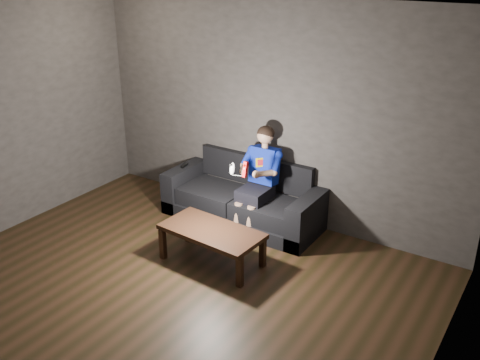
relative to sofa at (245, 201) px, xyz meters
The scene contains 10 objects.
floor 2.22m from the sofa, 85.01° to the right, with size 5.00×5.00×0.00m, color black.
back_wall 1.15m from the sofa, 57.21° to the left, with size 5.00×0.04×2.70m, color #332F2C.
right_wall 3.65m from the sofa, 39.27° to the right, with size 0.04×5.00×2.70m, color #332F2C.
ceiling 3.30m from the sofa, 85.01° to the right, with size 5.00×5.00×0.02m, color beige.
sofa is the anchor object (origin of this frame).
child 0.51m from the sofa, 10.07° to the right, with size 0.50×0.61×1.22m.
wii_remote_red 0.90m from the sofa, 57.91° to the right, with size 0.05×0.07×0.18m.
nunchuk_white 0.83m from the sofa, 74.09° to the right, with size 0.07×0.10×0.15m.
wii_remote_black 0.95m from the sofa, behind, with size 0.06×0.15×0.03m.
coffee_table 1.10m from the sofa, 76.83° to the right, with size 1.14×0.63×0.40m.
Camera 1 is at (3.05, -2.93, 3.14)m, focal length 40.00 mm.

